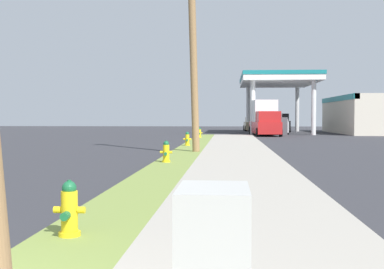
{
  "coord_description": "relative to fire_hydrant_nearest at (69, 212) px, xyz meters",
  "views": [
    {
      "loc": [
        2.6,
        -3.45,
        1.71
      ],
      "look_at": [
        1.16,
        16.43,
        0.98
      ],
      "focal_mm": 47.17,
      "sensor_mm": 36.0,
      "label": 1
    }
  ],
  "objects": [
    {
      "name": "fire_hydrant_nearest",
      "position": [
        0.0,
        0.0,
        0.0
      ],
      "size": [
        0.42,
        0.38,
        0.74
      ],
      "color": "yellow",
      "rests_on": "grass_verge"
    },
    {
      "name": "fire_hydrant_second",
      "position": [
        -0.04,
        10.7,
        0.0
      ],
      "size": [
        0.42,
        0.38,
        0.74
      ],
      "color": "yellow",
      "rests_on": "grass_verge"
    },
    {
      "name": "fire_hydrant_third",
      "position": [
        -0.11,
        20.51,
        0.0
      ],
      "size": [
        0.42,
        0.37,
        0.74
      ],
      "color": "yellow",
      "rests_on": "grass_verge"
    },
    {
      "name": "fire_hydrant_fourth",
      "position": [
        -0.04,
        30.67,
        0.0
      ],
      "size": [
        0.42,
        0.38,
        0.74
      ],
      "color": "yellow",
      "rests_on": "grass_verge"
    },
    {
      "name": "utility_pole_midground",
      "position": [
        0.52,
        15.81,
        4.61
      ],
      "size": [
        0.87,
        1.28,
        9.69
      ],
      "color": "#937047",
      "rests_on": "grass_verge"
    },
    {
      "name": "gas_station_canopy",
      "position": [
        13.81,
        45.0,
        2.11
      ],
      "size": [
        15.19,
        14.88,
        5.79
      ],
      "color": "silver",
      "rests_on": "ground"
    },
    {
      "name": "car_tan_by_near_pump",
      "position": [
        4.87,
        51.95,
        0.28
      ],
      "size": [
        2.04,
        4.55,
        1.57
      ],
      "color": "tan",
      "rests_on": "ground"
    },
    {
      "name": "truck_black_at_forecourt",
      "position": [
        7.41,
        48.67,
        0.47
      ],
      "size": [
        2.31,
        5.47,
        1.97
      ],
      "color": "black",
      "rests_on": "ground"
    },
    {
      "name": "truck_silver_on_apron",
      "position": [
        6.23,
        41.87,
        0.47
      ],
      "size": [
        2.61,
        5.57,
        1.97
      ],
      "color": "#BCBCC1",
      "rests_on": "ground"
    },
    {
      "name": "truck_red_at_far_bay",
      "position": [
        5.25,
        38.18,
        1.04
      ],
      "size": [
        2.54,
        6.53,
        3.11
      ],
      "color": "red",
      "rests_on": "ground"
    }
  ]
}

